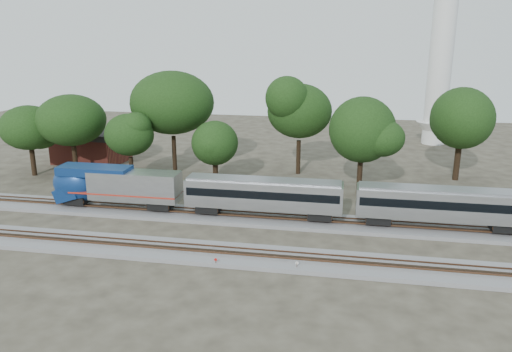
{
  "coord_description": "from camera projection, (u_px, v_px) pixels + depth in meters",
  "views": [
    {
      "loc": [
        13.17,
        -46.1,
        20.29
      ],
      "look_at": [
        3.7,
        5.0,
        5.48
      ],
      "focal_mm": 35.0,
      "sensor_mm": 36.0,
      "label": 1
    }
  ],
  "objects": [
    {
      "name": "tree_1",
      "position": [
        71.0,
        120.0,
        72.31
      ],
      "size": [
        8.41,
        8.41,
        11.85
      ],
      "color": "black",
      "rests_on": "ground"
    },
    {
      "name": "tree_5",
      "position": [
        299.0,
        111.0,
        72.77
      ],
      "size": [
        9.63,
        9.63,
        13.57
      ],
      "color": "black",
      "rests_on": "ground"
    },
    {
      "name": "switch_lever",
      "position": [
        284.0,
        266.0,
        45.0
      ],
      "size": [
        0.52,
        0.33,
        0.3
      ],
      "primitive_type": "cube",
      "rotation": [
        0.0,
        0.0,
        -0.05
      ],
      "color": "#512D19",
      "rests_on": "ground"
    },
    {
      "name": "tree_7",
      "position": [
        462.0,
        118.0,
        69.72
      ],
      "size": [
        9.13,
        9.13,
        12.87
      ],
      "color": "black",
      "rests_on": "ground"
    },
    {
      "name": "tree_3",
      "position": [
        172.0,
        103.0,
        72.46
      ],
      "size": [
        10.86,
        10.86,
        15.32
      ],
      "color": "black",
      "rests_on": "ground"
    },
    {
      "name": "tree_0",
      "position": [
        29.0,
        128.0,
        72.53
      ],
      "size": [
        7.31,
        7.31,
        10.3
      ],
      "color": "black",
      "rests_on": "ground"
    },
    {
      "name": "track_near",
      "position": [
        201.0,
        252.0,
        47.62
      ],
      "size": [
        160.0,
        5.0,
        0.73
      ],
      "color": "slate",
      "rests_on": "ground"
    },
    {
      "name": "tree_2",
      "position": [
        129.0,
        135.0,
        68.71
      ],
      "size": [
        7.04,
        7.04,
        9.93
      ],
      "color": "black",
      "rests_on": "ground"
    },
    {
      "name": "track_far",
      "position": [
        226.0,
        216.0,
        57.08
      ],
      "size": [
        160.0,
        5.0,
        0.73
      ],
      "color": "slate",
      "rests_on": "ground"
    },
    {
      "name": "tree_6",
      "position": [
        362.0,
        130.0,
        63.38
      ],
      "size": [
        8.73,
        8.73,
        12.31
      ],
      "color": "black",
      "rests_on": "ground"
    },
    {
      "name": "ground",
      "position": [
        212.0,
        238.0,
        51.46
      ],
      "size": [
        160.0,
        160.0,
        0.0
      ],
      "primitive_type": "plane",
      "color": "#383328",
      "rests_on": "ground"
    },
    {
      "name": "tree_4",
      "position": [
        215.0,
        143.0,
        67.32
      ],
      "size": [
        6.23,
        6.23,
        8.79
      ],
      "color": "black",
      "rests_on": "ground"
    },
    {
      "name": "switch_stand_red",
      "position": [
        216.0,
        261.0,
        44.92
      ],
      "size": [
        0.28,
        0.05,
        0.88
      ],
      "rotation": [
        0.0,
        0.0,
        -0.1
      ],
      "color": "#512D19",
      "rests_on": "ground"
    },
    {
      "name": "switch_stand_white",
      "position": [
        297.0,
        265.0,
        44.16
      ],
      "size": [
        0.3,
        0.06,
        0.94
      ],
      "rotation": [
        0.0,
        0.0,
        -0.06
      ],
      "color": "#512D19",
      "rests_on": "ground"
    },
    {
      "name": "brick_building",
      "position": [
        91.0,
        146.0,
        81.61
      ],
      "size": [
        11.54,
        8.68,
        5.21
      ],
      "rotation": [
        0.0,
        0.0,
        -0.1
      ],
      "color": "maroon",
      "rests_on": "ground"
    }
  ]
}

